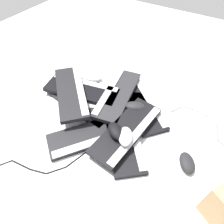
% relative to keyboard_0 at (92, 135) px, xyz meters
% --- Properties ---
extents(ground_plane, '(3.20, 3.20, 0.00)m').
position_rel_keyboard_0_xyz_m(ground_plane, '(-0.19, 0.08, -0.01)').
color(ground_plane, white).
extents(keyboard_0, '(0.44, 0.38, 0.03)m').
position_rel_keyboard_0_xyz_m(keyboard_0, '(0.00, 0.00, 0.00)').
color(keyboard_0, black).
rests_on(keyboard_0, ground).
extents(keyboard_1, '(0.43, 0.40, 0.03)m').
position_rel_keyboard_0_xyz_m(keyboard_1, '(-0.08, 0.14, 0.00)').
color(keyboard_1, black).
rests_on(keyboard_1, ground).
extents(keyboard_2, '(0.40, 0.43, 0.03)m').
position_rel_keyboard_0_xyz_m(keyboard_2, '(-0.33, 0.11, 0.00)').
color(keyboard_2, black).
rests_on(keyboard_2, ground).
extents(keyboard_3, '(0.34, 0.46, 0.03)m').
position_rel_keyboard_0_xyz_m(keyboard_3, '(-0.25, -0.05, 0.00)').
color(keyboard_3, black).
rests_on(keyboard_3, ground).
extents(keyboard_4, '(0.21, 0.46, 0.03)m').
position_rel_keyboard_0_xyz_m(keyboard_4, '(-0.15, -0.19, 0.00)').
color(keyboard_4, black).
rests_on(keyboard_4, ground).
extents(keyboard_5, '(0.46, 0.23, 0.03)m').
position_rel_keyboard_0_xyz_m(keyboard_5, '(-0.30, -0.03, 0.03)').
color(keyboard_5, '#232326').
rests_on(keyboard_5, keyboard_3).
extents(keyboard_6, '(0.24, 0.46, 0.03)m').
position_rel_keyboard_0_xyz_m(keyboard_6, '(-0.22, -0.23, 0.03)').
color(keyboard_6, black).
rests_on(keyboard_6, keyboard_4).
extents(keyboard_7, '(0.41, 0.42, 0.03)m').
position_rel_keyboard_0_xyz_m(keyboard_7, '(-0.15, -0.25, 0.06)').
color(keyboard_7, black).
rests_on(keyboard_7, keyboard_6).
extents(keyboard_8, '(0.45, 0.19, 0.03)m').
position_rel_keyboard_0_xyz_m(keyboard_8, '(-0.10, 0.15, 0.03)').
color(keyboard_8, black).
rests_on(keyboard_8, keyboard_1).
extents(mouse_0, '(0.13, 0.11, 0.04)m').
position_rel_keyboard_0_xyz_m(mouse_0, '(-0.04, 0.17, 0.07)').
color(mouse_0, '#B7B7BC').
rests_on(mouse_0, keyboard_8).
extents(mouse_1, '(0.13, 0.11, 0.04)m').
position_rel_keyboard_0_xyz_m(mouse_1, '(-0.10, 0.46, 0.01)').
color(mouse_1, black).
rests_on(mouse_1, ground).
extents(mouse_2, '(0.12, 0.13, 0.04)m').
position_rel_keyboard_0_xyz_m(mouse_2, '(-0.37, -0.25, 0.01)').
color(mouse_2, silver).
rests_on(mouse_2, ground).
extents(mouse_3, '(0.12, 0.13, 0.04)m').
position_rel_keyboard_0_xyz_m(mouse_3, '(-0.04, 0.11, 0.07)').
color(mouse_3, black).
rests_on(mouse_3, keyboard_8).
extents(mouse_4, '(0.10, 0.13, 0.04)m').
position_rel_keyboard_0_xyz_m(mouse_4, '(-0.26, 0.11, 0.04)').
color(mouse_4, black).
rests_on(mouse_4, keyboard_2).
extents(cable_0, '(0.46, 0.32, 0.01)m').
position_rel_keyboard_0_xyz_m(cable_0, '(0.33, -0.15, -0.01)').
color(cable_0, black).
rests_on(cable_0, ground).
extents(cable_1, '(0.41, 0.63, 0.01)m').
position_rel_keyboard_0_xyz_m(cable_1, '(-0.28, 0.59, -0.01)').
color(cable_1, '#59595B').
rests_on(cable_1, ground).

